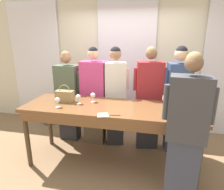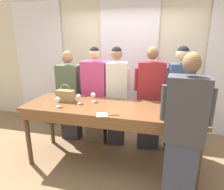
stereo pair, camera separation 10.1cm
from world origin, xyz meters
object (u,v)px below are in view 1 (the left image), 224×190
wine_glass_center_left (78,97)px  guest_striped_shirt (149,99)px  guest_navy_coat (177,98)px  guest_pink_top (94,97)px  tasting_bar (110,113)px  guest_cream_sweater (115,96)px  wine_bottle (165,96)px  guest_olive_jacket (68,96)px  handbag (65,96)px  wine_glass_front_left (93,95)px  potted_plant (50,112)px  wine_glass_front_mid (172,99)px  wine_glass_center_mid (169,101)px  wine_glass_center_right (172,109)px  wine_glass_back_left (195,114)px  wine_glass_front_right (57,100)px  host_pouring (185,136)px

wine_glass_center_left → guest_striped_shirt: size_ratio=0.08×
guest_navy_coat → guest_pink_top: bearing=180.0°
tasting_bar → guest_cream_sweater: (-0.06, 0.65, 0.06)m
wine_bottle → guest_olive_jacket: guest_olive_jacket is taller
handbag → wine_glass_front_left: size_ratio=1.88×
wine_glass_center_left → guest_navy_coat: size_ratio=0.08×
guest_striped_shirt → potted_plant: size_ratio=3.18×
wine_glass_front_left → potted_plant: wine_glass_front_left is taller
wine_glass_front_left → wine_glass_front_mid: (1.20, 0.10, 0.00)m
wine_glass_center_mid → wine_glass_center_right: (0.02, -0.31, -0.00)m
wine_glass_center_mid → wine_glass_back_left: bearing=-57.1°
wine_glass_center_left → wine_glass_center_mid: bearing=3.8°
wine_glass_center_right → wine_glass_back_left: same height
wine_glass_center_mid → guest_navy_coat: bearing=72.8°
wine_glass_center_right → potted_plant: size_ratio=0.26×
wine_glass_front_left → guest_pink_top: guest_pink_top is taller
wine_glass_front_right → tasting_bar: bearing=13.1°
guest_cream_sweater → host_pouring: host_pouring is taller
wine_glass_back_left → guest_cream_sweater: size_ratio=0.08×
wine_glass_front_left → wine_glass_back_left: size_ratio=1.00×
wine_glass_center_mid → wine_glass_back_left: size_ratio=1.00×
wine_glass_front_mid → wine_glass_back_left: size_ratio=1.00×
guest_olive_jacket → guest_pink_top: guest_pink_top is taller
wine_glass_center_right → host_pouring: 0.45m
guest_cream_sweater → guest_striped_shirt: (0.59, -0.00, -0.02)m
wine_glass_back_left → guest_olive_jacket: guest_olive_jacket is taller
wine_glass_front_left → wine_glass_back_left: 1.51m
wine_glass_center_right → guest_navy_coat: (0.14, 0.84, -0.11)m
wine_glass_center_mid → potted_plant: size_ratio=0.26×
wine_glass_front_mid → host_pouring: bearing=-83.4°
wine_glass_center_mid → wine_bottle: bearing=101.1°
wine_bottle → wine_glass_center_mid: size_ratio=2.17×
wine_glass_back_left → guest_striped_shirt: 1.13m
guest_pink_top → guest_navy_coat: guest_navy_coat is taller
wine_glass_front_right → wine_glass_back_left: (1.86, -0.13, 0.00)m
wine_glass_back_left → guest_striped_shirt: size_ratio=0.08×
wine_glass_center_mid → wine_glass_back_left: same height
wine_glass_center_left → potted_plant: 1.88m
wine_glass_front_left → guest_cream_sweater: size_ratio=0.08×
wine_glass_front_left → guest_olive_jacket: size_ratio=0.09×
wine_glass_back_left → wine_glass_front_mid: bearing=112.4°
wine_glass_center_right → guest_olive_jacket: (-1.82, 0.84, -0.21)m
wine_glass_front_mid → wine_glass_center_mid: size_ratio=1.00×
wine_glass_center_left → wine_glass_center_mid: size_ratio=1.00×
guest_striped_shirt → guest_navy_coat: bearing=0.0°
wine_glass_center_left → host_pouring: (1.49, -0.63, -0.15)m
guest_pink_top → guest_navy_coat: (1.45, 0.00, 0.07)m
host_pouring → guest_olive_jacket: bearing=147.2°
guest_navy_coat → guest_cream_sweater: bearing=180.0°
wine_glass_center_mid → guest_navy_coat: 0.56m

